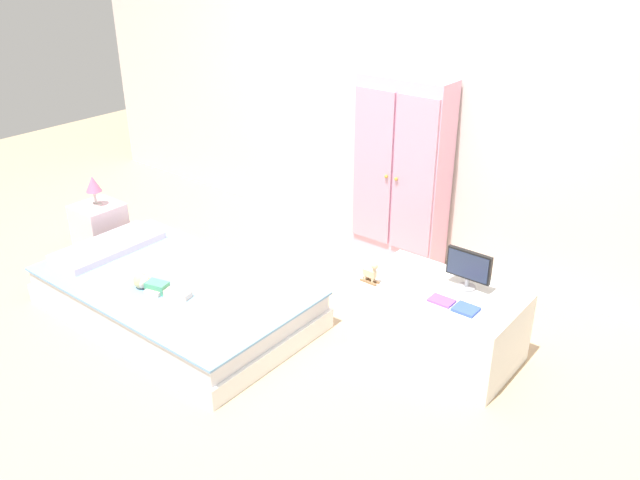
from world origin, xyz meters
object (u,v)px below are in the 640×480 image
(bed, at_px, (175,297))
(book_blue, at_px, (466,309))
(doll, at_px, (151,284))
(nightstand, at_px, (100,228))
(wardrobe, at_px, (402,172))
(table_lamp, at_px, (93,185))
(rocking_horse_toy, at_px, (371,273))
(book_purple, at_px, (442,301))
(tv_stand, at_px, (439,321))
(tv_monitor, at_px, (469,267))

(bed, relative_size, book_blue, 14.12)
(doll, relative_size, nightstand, 1.04)
(wardrobe, bearing_deg, table_lamp, -144.17)
(book_blue, bearing_deg, rocking_horse_toy, -173.43)
(rocking_horse_toy, distance_m, book_purple, 0.42)
(bed, relative_size, wardrobe, 1.30)
(rocking_horse_toy, xyz_separation_m, book_blue, (0.55, 0.06, -0.05))
(doll, relative_size, table_lamp, 1.74)
(tv_stand, relative_size, book_purple, 6.74)
(doll, xyz_separation_m, tv_stand, (1.49, 0.81, -0.07))
(tv_stand, xyz_separation_m, tv_monitor, (0.10, 0.09, 0.34))
(wardrobe, relative_size, book_purple, 10.27)
(wardrobe, relative_size, book_blue, 10.87)
(wardrobe, height_order, book_blue, wardrobe)
(nightstand, relative_size, rocking_horse_toy, 2.92)
(wardrobe, distance_m, book_blue, 1.45)
(doll, bearing_deg, table_lamp, 160.36)
(doll, height_order, nightstand, nightstand)
(doll, distance_m, book_purple, 1.71)
(doll, xyz_separation_m, rocking_horse_toy, (1.15, 0.63, 0.20))
(nightstand, xyz_separation_m, book_blue, (2.81, 0.30, 0.24))
(doll, xyz_separation_m, nightstand, (-1.11, 0.40, -0.10))
(tv_monitor, distance_m, rocking_horse_toy, 0.53)
(tv_monitor, height_order, book_purple, tv_monitor)
(table_lamp, distance_m, book_purple, 2.69)
(nightstand, distance_m, tv_stand, 2.64)
(nightstand, bearing_deg, tv_monitor, 10.64)
(rocking_horse_toy, height_order, book_blue, rocking_horse_toy)
(doll, relative_size, book_blue, 3.18)
(doll, height_order, rocking_horse_toy, rocking_horse_toy)
(table_lamp, bearing_deg, book_purple, 6.32)
(bed, distance_m, table_lamp, 1.21)
(nightstand, height_order, book_blue, book_blue)
(bed, bearing_deg, book_blue, 17.45)
(wardrobe, height_order, rocking_horse_toy, wardrobe)
(wardrobe, xyz_separation_m, book_purple, (0.88, -0.99, -0.24))
(table_lamp, height_order, rocking_horse_toy, table_lamp)
(doll, xyz_separation_m, book_blue, (1.70, 0.69, 0.15))
(tv_stand, xyz_separation_m, book_blue, (0.21, -0.12, 0.22))
(doll, xyz_separation_m, tv_monitor, (1.59, 0.91, 0.27))
(tv_stand, distance_m, book_purple, 0.26)
(doll, xyz_separation_m, book_purple, (1.56, 0.69, 0.14))
(tv_monitor, height_order, book_blue, tv_monitor)
(doll, distance_m, table_lamp, 1.21)
(wardrobe, bearing_deg, rocking_horse_toy, -65.75)
(bed, height_order, table_lamp, table_lamp)
(book_blue, bearing_deg, tv_stand, 149.73)
(doll, bearing_deg, wardrobe, 68.22)
(bed, xyz_separation_m, table_lamp, (-1.12, 0.24, 0.41))
(tv_stand, height_order, tv_monitor, tv_monitor)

